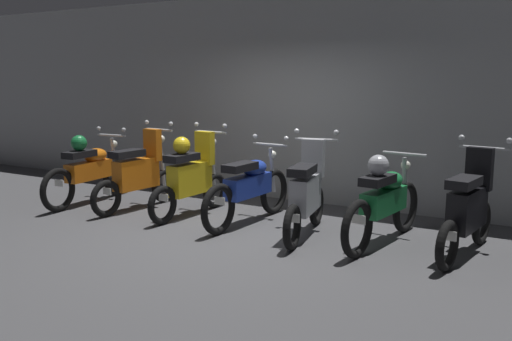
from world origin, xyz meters
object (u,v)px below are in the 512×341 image
object	(u,v)px
motorbike_slot_2	(191,176)
motorbike_slot_3	(249,187)
motorbike_slot_1	(138,174)
motorbike_slot_5	(384,200)
motorbike_slot_6	(468,209)
motorbike_slot_0	(89,170)
motorbike_slot_4	(306,194)

from	to	relation	value
motorbike_slot_2	motorbike_slot_3	xyz separation A→B (m)	(0.93, 0.05, -0.08)
motorbike_slot_1	motorbike_slot_3	xyz separation A→B (m)	(1.85, 0.12, -0.04)
motorbike_slot_1	motorbike_slot_5	world-z (taller)	motorbike_slot_1
motorbike_slot_1	motorbike_slot_2	world-z (taller)	same
motorbike_slot_6	motorbike_slot_0	bearing A→B (deg)	-177.97
motorbike_slot_4	motorbike_slot_5	world-z (taller)	motorbike_slot_4
motorbike_slot_3	motorbike_slot_5	distance (m)	1.85
motorbike_slot_0	motorbike_slot_1	size ratio (longest dim) A/B	1.16
motorbike_slot_3	motorbike_slot_0	bearing A→B (deg)	-175.85
motorbike_slot_0	motorbike_slot_4	bearing A→B (deg)	0.58
motorbike_slot_1	motorbike_slot_3	size ratio (longest dim) A/B	0.86
motorbike_slot_1	motorbike_slot_5	xyz separation A→B (m)	(3.70, 0.10, -0.00)
motorbike_slot_2	motorbike_slot_6	bearing A→B (deg)	0.78
motorbike_slot_4	motorbike_slot_6	world-z (taller)	same
motorbike_slot_3	motorbike_slot_5	world-z (taller)	motorbike_slot_3
motorbike_slot_5	motorbike_slot_4	bearing A→B (deg)	-171.35
motorbike_slot_0	motorbike_slot_6	distance (m)	5.56
motorbike_slot_0	motorbike_slot_3	world-z (taller)	same
motorbike_slot_2	motorbike_slot_4	xyz separation A→B (m)	(1.84, -0.11, -0.04)
motorbike_slot_1	motorbike_slot_2	distance (m)	0.93
motorbike_slot_6	motorbike_slot_3	bearing A→B (deg)	179.91
motorbike_slot_0	motorbike_slot_6	xyz separation A→B (m)	(5.56, 0.20, -0.00)
motorbike_slot_3	motorbike_slot_5	size ratio (longest dim) A/B	1.00
motorbike_slot_2	motorbike_slot_3	bearing A→B (deg)	3.39
motorbike_slot_1	motorbike_slot_4	size ratio (longest dim) A/B	1.01
motorbike_slot_6	motorbike_slot_1	bearing A→B (deg)	-178.58
motorbike_slot_4	motorbike_slot_6	bearing A→B (deg)	4.90
motorbike_slot_0	motorbike_slot_5	distance (m)	4.63
motorbike_slot_3	motorbike_slot_5	bearing A→B (deg)	-0.68
motorbike_slot_4	motorbike_slot_5	distance (m)	0.94
motorbike_slot_2	motorbike_slot_6	world-z (taller)	same
motorbike_slot_0	motorbike_slot_2	bearing A→B (deg)	4.52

